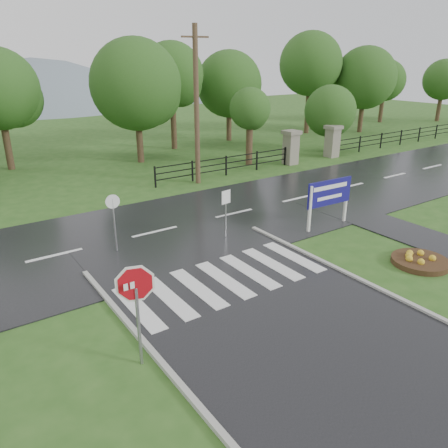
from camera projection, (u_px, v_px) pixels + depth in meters
ground at (346, 365)px, 10.20m from camera, size 120.00×120.00×0.00m
main_road at (155, 233)px, 17.89m from camera, size 90.00×8.00×0.04m
walkway at (409, 234)px, 17.79m from camera, size 2.20×11.00×0.04m
crosswalk at (224, 279)px, 14.02m from camera, size 6.50×2.80×0.02m
pillar_west at (291, 147)px, 28.98m from camera, size 1.00×1.00×2.24m
pillar_east at (332, 141)px, 31.10m from camera, size 1.00×1.00×2.24m
fence_west at (226, 164)px, 26.35m from camera, size 9.58×0.08×1.20m
fence_east at (419, 133)px, 36.97m from camera, size 20.58×0.08×1.20m
hills at (23, 211)px, 67.55m from camera, size 102.00×48.00×48.00m
treeline at (75, 165)px, 29.17m from camera, size 83.20×5.20×10.00m
stop_sign at (136, 293)px, 9.59m from camera, size 1.16×0.37×2.72m
estate_billboard at (329, 195)px, 18.01m from camera, size 2.36×0.16×2.06m
flower_bed at (420, 260)px, 15.14m from camera, size 1.93×1.93×0.39m
reg_sign_small at (226, 204)px, 16.91m from camera, size 0.43×0.08×1.96m
reg_sign_round at (114, 216)px, 15.65m from camera, size 0.51×0.09×2.21m
utility_pole_east at (197, 107)px, 23.48m from camera, size 1.48×0.37×8.36m
entrance_tree_left at (250, 109)px, 28.02m from camera, size 2.66×2.66×4.98m
entrance_tree_right at (330, 111)px, 32.23m from camera, size 3.78×3.78×4.91m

